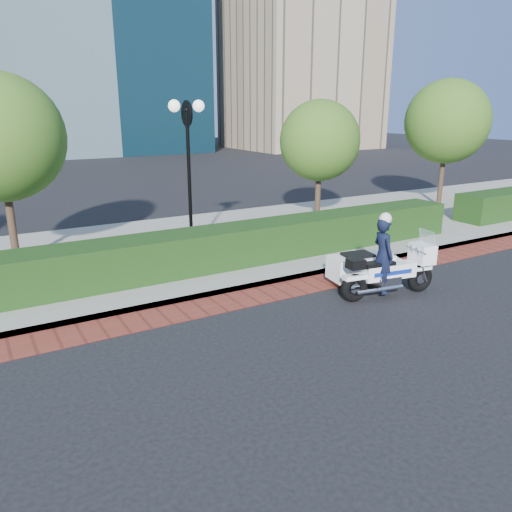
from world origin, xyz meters
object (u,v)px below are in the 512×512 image
tree_d (447,122)px  police_motorcycle (376,265)px  lamppost (188,153)px  tree_c (320,141)px

tree_d → police_motorcycle: (-9.48, -6.17, -2.93)m
tree_d → police_motorcycle: tree_d is taller
lamppost → police_motorcycle: (2.52, -4.87, -2.28)m
lamppost → tree_d: (12.00, 1.30, 0.65)m
lamppost → tree_c: (5.50, 1.30, 0.09)m
tree_c → police_motorcycle: 7.25m
tree_c → tree_d: 6.52m
police_motorcycle → tree_d: bearing=42.3°
lamppost → tree_c: 5.65m
lamppost → tree_c: tree_c is taller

